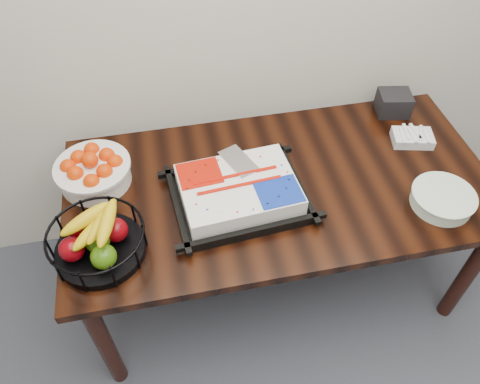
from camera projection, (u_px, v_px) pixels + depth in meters
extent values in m
cube|color=black|center=(280.00, 186.00, 1.99)|extent=(1.80, 0.90, 0.04)
cylinder|color=black|center=(104.00, 342.00, 1.92)|extent=(0.07, 0.07, 0.71)
cylinder|color=black|center=(102.00, 207.00, 2.40)|extent=(0.07, 0.07, 0.71)
cylinder|color=black|center=(469.00, 273.00, 2.14)|extent=(0.07, 0.07, 0.71)
cylinder|color=black|center=(400.00, 162.00, 2.62)|extent=(0.07, 0.07, 0.71)
cube|color=black|center=(239.00, 198.00, 1.90)|extent=(0.55, 0.45, 0.02)
cube|color=white|center=(238.00, 189.00, 1.86)|extent=(0.48, 0.38, 0.08)
cube|color=#B41103|center=(201.00, 171.00, 1.87)|extent=(0.18, 0.16, 0.00)
cube|color=#0D2999|center=(278.00, 194.00, 1.79)|extent=(0.18, 0.16, 0.00)
cube|color=silver|center=(241.00, 161.00, 1.91)|extent=(0.15, 0.20, 0.00)
cylinder|color=white|center=(94.00, 174.00, 1.95)|extent=(0.29, 0.29, 0.09)
cylinder|color=white|center=(92.00, 166.00, 1.91)|extent=(0.31, 0.31, 0.01)
cylinder|color=black|center=(101.00, 250.00, 1.73)|extent=(0.33, 0.33, 0.03)
torus|color=black|center=(95.00, 234.00, 1.65)|extent=(0.35, 0.35, 0.01)
cylinder|color=white|center=(442.00, 200.00, 1.87)|extent=(0.24, 0.24, 0.06)
cylinder|color=white|center=(445.00, 195.00, 1.85)|extent=(0.25, 0.25, 0.01)
cube|color=silver|center=(412.00, 138.00, 2.13)|extent=(0.20, 0.15, 0.04)
cube|color=black|center=(394.00, 103.00, 2.25)|extent=(0.17, 0.15, 0.11)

